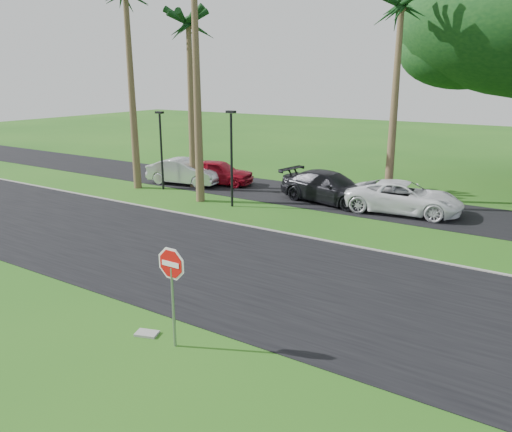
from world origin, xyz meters
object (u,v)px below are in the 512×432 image
object	(u,v)px
car_red	(218,172)
car_dark	(329,188)
stop_sign_near	(172,277)
car_silver	(185,172)
car_minivan	(404,198)

from	to	relation	value
car_red	car_dark	world-z (taller)	car_dark
stop_sign_near	car_silver	xyz separation A→B (m)	(-11.83, 14.18, -1.03)
car_red	car_dark	bearing A→B (deg)	-107.23
stop_sign_near	car_silver	bearing A→B (deg)	129.83
car_silver	car_dark	bearing A→B (deg)	-95.35
stop_sign_near	car_dark	size ratio (longest dim) A/B	0.50
car_silver	car_minivan	distance (m)	12.80
car_silver	car_minivan	bearing A→B (deg)	-96.31
car_silver	car_red	xyz separation A→B (m)	(1.65, 1.04, -0.02)
car_dark	car_minivan	bearing A→B (deg)	-79.55
car_red	car_minivan	xyz separation A→B (m)	(11.14, -0.40, 0.01)
car_red	car_minivan	distance (m)	11.15
stop_sign_near	car_red	size ratio (longest dim) A/B	0.62
car_red	car_dark	distance (m)	7.38
car_minivan	car_red	bearing A→B (deg)	81.87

